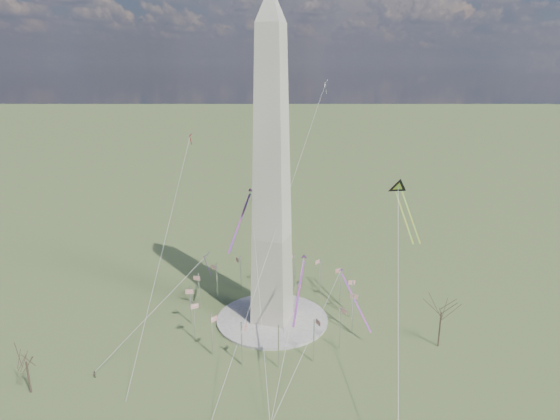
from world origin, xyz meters
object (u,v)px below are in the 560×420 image
(tree_near, at_px, (442,310))
(kite_delta_black, at_px, (399,191))
(washington_monument, at_px, (272,176))
(person_west, at_px, (95,374))

(tree_near, height_order, kite_delta_black, kite_delta_black)
(washington_monument, distance_m, person_west, 73.07)
(washington_monument, height_order, person_west, washington_monument)
(person_west, bearing_deg, kite_delta_black, -144.48)
(washington_monument, distance_m, tree_near, 62.97)
(tree_near, xyz_separation_m, kite_delta_black, (-15.11, 12.00, 31.50))
(tree_near, relative_size, kite_delta_black, 0.89)
(washington_monument, bearing_deg, kite_delta_black, 19.15)
(washington_monument, relative_size, tree_near, 6.09)
(person_west, bearing_deg, tree_near, -155.62)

